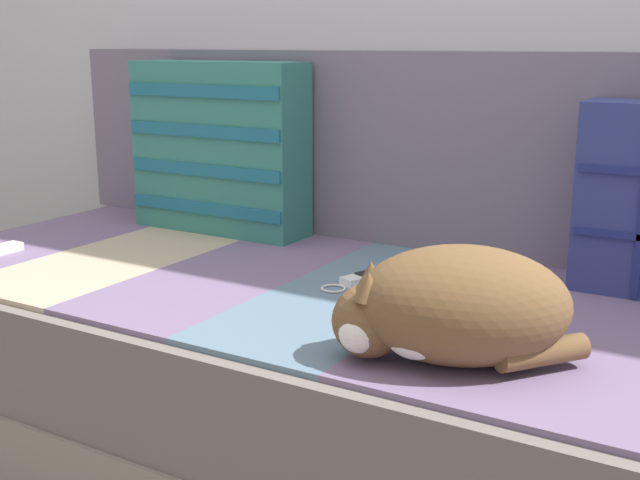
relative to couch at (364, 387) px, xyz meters
The scene contains 5 objects.
couch is the anchor object (origin of this frame).
sofa_backrest 0.57m from the couch, 90.00° to the left, with size 2.06×0.14×0.44m.
throw_pillow_striped 0.71m from the couch, 156.10° to the left, with size 0.45×0.14×0.41m.
sleeping_cat 0.49m from the couch, 44.60° to the right, with size 0.37×0.31×0.18m.
game_remote_far 0.22m from the couch, 105.35° to the left, with size 0.11×0.20×0.02m.
Camera 1 is at (0.68, -1.21, 0.87)m, focal length 45.00 mm.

